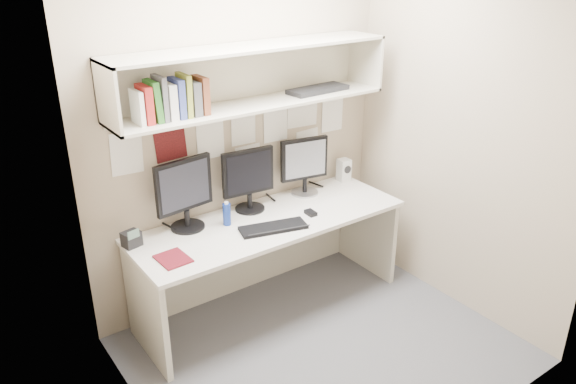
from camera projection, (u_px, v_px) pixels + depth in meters
floor at (324, 350)px, 3.80m from camera, size 2.40×2.00×0.01m
wall_back at (241, 130)px, 4.02m from camera, size 2.40×0.02×2.60m
wall_front at (471, 237)px, 2.53m from camera, size 2.40×0.02×2.60m
wall_left at (133, 226)px, 2.64m from camera, size 0.02×2.00×2.60m
wall_right at (462, 135)px, 3.92m from camera, size 0.02×2.00×2.60m
desk at (270, 263)px, 4.14m from camera, size 2.00×0.70×0.73m
overhead_hutch at (249, 75)px, 3.75m from camera, size 2.00×0.38×0.40m
pinned_papers at (241, 137)px, 4.04m from camera, size 1.92×0.01×0.48m
monitor_left at (185, 192)px, 3.76m from camera, size 0.43×0.23×0.50m
monitor_center at (248, 177)px, 4.04m from camera, size 0.40×0.22×0.46m
monitor_right at (304, 164)px, 4.31m from camera, size 0.39×0.21×0.45m
keyboard at (273, 228)px, 3.84m from camera, size 0.49×0.28×0.02m
mouse at (311, 213)px, 4.05m from camera, size 0.06×0.10×0.03m
speaker at (344, 170)px, 4.61m from camera, size 0.10×0.10×0.18m
blue_bottle at (227, 214)px, 3.87m from camera, size 0.06×0.06×0.17m
maroon_notebook at (173, 259)px, 3.47m from camera, size 0.19×0.23×0.01m
desk_phone at (132, 239)px, 3.61m from camera, size 0.13×0.12×0.13m
book_stack at (171, 99)px, 3.39m from camera, size 0.45×0.17×0.27m
hutch_tray at (318, 89)px, 4.07m from camera, size 0.48×0.20×0.03m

